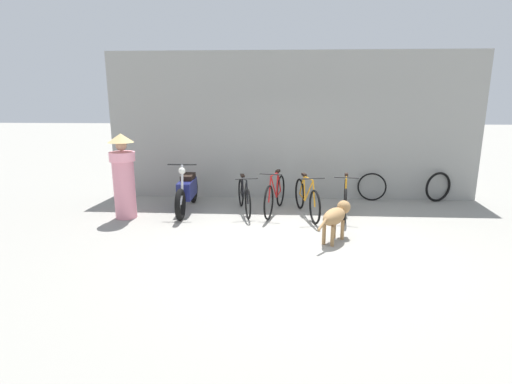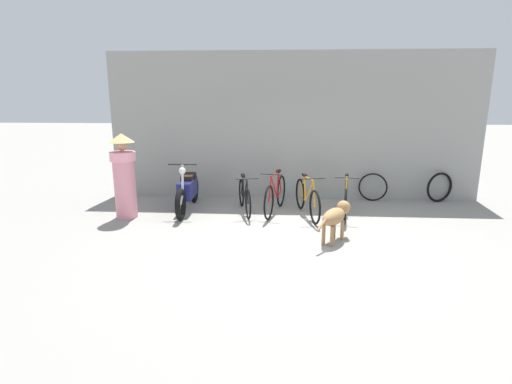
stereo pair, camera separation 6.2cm
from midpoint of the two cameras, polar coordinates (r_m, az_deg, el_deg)
The scene contains 11 objects.
ground_plane at distance 6.69m, azimuth 6.00°, elevation -7.41°, with size 60.00×60.00×0.00m, color gray.
shop_wall_back at distance 9.47m, azimuth 5.54°, elevation 9.28°, with size 8.61×0.20×3.39m.
bicycle_0 at distance 8.36m, azimuth -1.43°, elevation -0.67°, with size 0.51×1.53×0.80m.
bicycle_1 at distance 8.35m, azimuth 3.00°, elevation -0.44°, with size 0.52×1.70×0.89m.
bicycle_2 at distance 8.17m, azimuth 7.52°, elevation -0.96°, with size 0.52×1.72×0.86m.
bicycle_3 at distance 8.28m, azimuth 12.88°, elevation -0.98°, with size 0.46×1.61×0.87m.
motorcycle at distance 8.58m, azimuth -9.54°, elevation 0.18°, with size 0.58×2.01×1.07m.
stray_dog at distance 6.80m, azimuth 11.58°, elevation -3.37°, with size 0.69×0.98×0.64m.
person_in_robes at distance 8.29m, azimuth -18.14°, elevation 2.46°, with size 0.51×0.51×1.69m.
spare_tire_left at distance 10.09m, azimuth 24.89°, elevation 0.62°, with size 0.67×0.31×0.70m.
spare_tire_right at distance 9.66m, azimuth 16.53°, elevation 0.68°, with size 0.65×0.20×0.66m.
Camera 2 is at (-0.25, -6.25, 2.37)m, focal length 28.00 mm.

